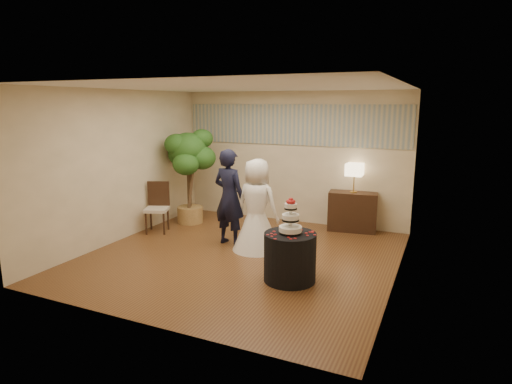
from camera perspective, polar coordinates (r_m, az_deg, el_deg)
The scene contains 15 objects.
floor at distance 7.33m, azimuth -2.02°, elevation -8.58°, with size 5.00×5.00×0.00m, color brown.
ceiling at distance 6.88m, azimuth -2.19°, elevation 13.85°, with size 5.00×5.00×0.00m, color white.
wall_back at distance 9.25m, azimuth 4.81°, elevation 4.59°, with size 5.00×0.06×2.80m, color beige.
wall_front at distance 4.91m, azimuth -15.20°, elevation -2.18°, with size 5.00×0.06×2.80m, color beige.
wall_left at distance 8.38m, azimuth -17.64°, elevation 3.33°, with size 0.06×5.00×2.80m, color beige.
wall_right at distance 6.29m, azimuth 18.76°, elevation 0.61°, with size 0.06×5.00×2.80m, color beige.
mural_border at distance 9.18m, azimuth 4.85°, elevation 8.92°, with size 4.90×0.02×0.85m, color #9A9E90.
groom at distance 7.73m, azimuth -3.58°, elevation -0.71°, with size 0.64×0.42×1.76m, color black.
bride at distance 7.44m, azimuth 0.10°, elevation -1.73°, with size 0.86×0.86×1.62m, color white.
cake_table at distance 6.29m, azimuth 4.54°, elevation -8.64°, with size 0.76×0.76×0.72m, color black.
wedding_cake at distance 6.10m, azimuth 4.64°, elevation -3.16°, with size 0.33×0.33×0.53m, color white, non-canonical shape.
console at distance 8.87m, azimuth 12.75°, elevation -2.55°, with size 0.96×0.43×0.80m, color black.
table_lamp at distance 8.73m, azimuth 12.95°, elevation 1.83°, with size 0.32×0.32×0.58m, color beige, non-canonical shape.
ficus_tree at distance 9.23m, azimuth -8.93°, elevation 2.14°, with size 0.98×0.98×2.06m, color #27551B, non-canonical shape.
side_chair at distance 8.76m, azimuth -13.11°, elevation -2.07°, with size 0.46×0.48×1.00m, color black, non-canonical shape.
Camera 1 is at (3.06, -6.16, 2.55)m, focal length 30.00 mm.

